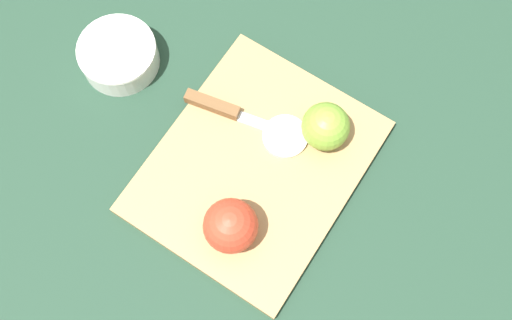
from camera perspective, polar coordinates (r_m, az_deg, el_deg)
The scene contains 7 objects.
ground_plane at distance 0.82m, azimuth 0.00°, elevation -0.82°, with size 4.00×4.00×0.00m, color #1E3828.
cutting_board at distance 0.81m, azimuth 0.00°, elevation -0.64°, with size 0.32×0.27×0.02m.
apple_half_left at distance 0.75m, azimuth -2.45°, elevation -6.30°, with size 0.07×0.07×0.07m.
apple_half_right at distance 0.79m, azimuth 6.66°, elevation 3.20°, with size 0.06×0.06×0.06m.
knife at distance 0.83m, azimuth -3.46°, elevation 5.01°, with size 0.04×0.16×0.02m.
apple_slice at distance 0.81m, azimuth 2.79°, elevation 2.24°, with size 0.06×0.06×0.01m.
bowl at distance 0.88m, azimuth -12.98°, elevation 9.79°, with size 0.11×0.11×0.04m.
Camera 1 is at (-0.22, -0.13, 0.78)m, focal length 42.00 mm.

